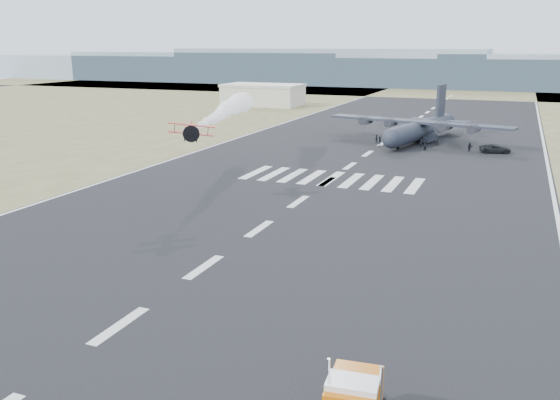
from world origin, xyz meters
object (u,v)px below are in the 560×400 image
Objects in this scene: crew_b at (376,139)px; crew_h at (426,145)px; transport_aircraft at (421,128)px; crew_a at (421,144)px; support_vehicle at (495,149)px; crew_d at (380,141)px; crew_c at (386,140)px; hangar_left at (263,95)px; crew_f at (470,147)px; crew_g at (437,141)px; crew_e at (387,141)px; aerobatic_biplane at (191,130)px.

crew_b is 11.65m from crew_h.
transport_aircraft reaches higher than crew_a.
crew_d reaches higher than support_vehicle.
crew_h is at bearing 86.10° from support_vehicle.
crew_b is 0.85× the size of crew_c.
support_vehicle is at bearing -15.76° from transport_aircraft.
crew_b is at bearing 92.57° from crew_h.
hangar_left is 13.39× the size of crew_d.
support_vehicle is 2.94× the size of crew_d.
crew_f is at bearing 116.76° from crew_b.
crew_h is at bearing 134.95° from crew_f.
crew_d is 1.03× the size of crew_g.
transport_aircraft is 9.53m from crew_b.
crew_g is at bearing 83.72° from crew_f.
crew_e is at bearing 71.94° from support_vehicle.
crew_g is at bearing 53.36° from aerobatic_biplane.
hangar_left is 4.56× the size of support_vehicle.
crew_g reaches higher than crew_b.
transport_aircraft is 16.61m from support_vehicle.
aerobatic_biplane is 54.95m from crew_a.
crew_h is at bearing 64.79° from crew_d.
crew_g is (10.00, 5.19, -0.03)m from crew_d.
crew_d reaches higher than crew_a.
crew_g is at bearing 19.66° from crew_c.
crew_a is 0.85× the size of crew_c.
crew_b is 2.81m from crew_c.
crew_g is (3.56, -3.09, -1.88)m from transport_aircraft.
hangar_left is 4.41× the size of aerobatic_biplane.
crew_f is (16.52, -0.08, -0.08)m from crew_d.
crew_c reaches higher than crew_g.
transport_aircraft reaches higher than crew_d.
crew_g reaches higher than support_vehicle.
crew_a is 0.87× the size of crew_d.
crew_c reaches higher than crew_f.
crew_d is 16.52m from crew_f.
transport_aircraft is at bearing 48.53° from crew_c.
crew_c is at bearing 133.16° from crew_a.
crew_h is (-11.94, -2.09, 0.18)m from support_vehicle.
aerobatic_biplane reaches higher than crew_c.
crew_f is at bearing 45.39° from aerobatic_biplane.
hangar_left reaches higher than crew_c.
transport_aircraft is 20.04× the size of crew_h.
crew_f is (10.07, -8.36, -1.93)m from transport_aircraft.
crew_e is (1.02, 1.84, -0.11)m from crew_d.
crew_h reaches higher than crew_f.
crew_h reaches higher than support_vehicle.
crew_a is at bearing 75.79° from support_vehicle.
aerobatic_biplane is at bearing -94.59° from transport_aircraft.
crew_b is 0.99× the size of crew_e.
hangar_left is 85.67m from crew_g.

